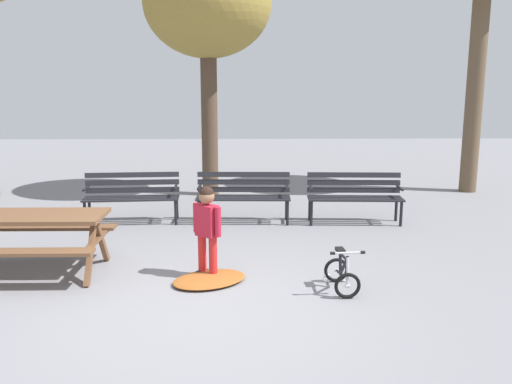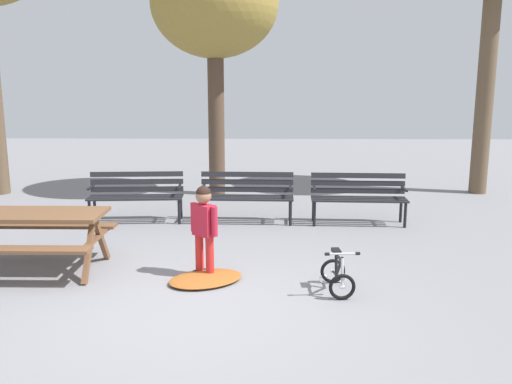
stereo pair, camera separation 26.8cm
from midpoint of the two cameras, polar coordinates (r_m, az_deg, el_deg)
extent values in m
plane|color=gray|center=(6.00, -7.77, -11.91)|extent=(36.00, 36.00, 0.00)
cube|color=brown|center=(7.33, -23.52, -2.36)|extent=(1.80, 0.77, 0.05)
cube|color=brown|center=(6.91, -25.04, -5.76)|extent=(1.80, 0.25, 0.04)
cube|color=brown|center=(7.89, -21.87, -3.47)|extent=(1.80, 0.25, 0.04)
cube|color=brown|center=(6.94, -18.05, -5.98)|extent=(0.06, 0.57, 0.76)
cube|color=brown|center=(7.40, -16.95, -4.84)|extent=(0.06, 0.57, 0.76)
cube|color=brown|center=(7.15, -17.51, -4.91)|extent=(0.08, 1.10, 0.04)
cube|color=#232328|center=(9.66, -13.58, -0.43)|extent=(1.60, 0.18, 0.03)
cube|color=#232328|center=(9.54, -13.68, -0.58)|extent=(1.60, 0.18, 0.03)
cube|color=#232328|center=(9.43, -13.79, -0.73)|extent=(1.60, 0.18, 0.03)
cube|color=#232328|center=(9.31, -13.90, -0.88)|extent=(1.60, 0.18, 0.03)
cube|color=#232328|center=(9.68, -13.57, 0.20)|extent=(1.60, 0.15, 0.09)
cube|color=#232328|center=(9.65, -13.61, 0.98)|extent=(1.60, 0.15, 0.09)
cube|color=#232328|center=(9.63, -13.65, 1.76)|extent=(1.60, 0.15, 0.09)
cylinder|color=black|center=(9.29, -9.24, -2.11)|extent=(0.05, 0.05, 0.44)
cylinder|color=black|center=(9.64, -9.09, -1.61)|extent=(0.05, 0.05, 0.44)
cube|color=black|center=(9.38, -9.24, 0.52)|extent=(0.07, 0.40, 0.03)
cylinder|color=black|center=(9.52, -18.28, -2.21)|extent=(0.05, 0.05, 0.44)
cylinder|color=black|center=(9.86, -17.82, -1.73)|extent=(0.05, 0.05, 0.44)
cube|color=black|center=(9.61, -18.19, 0.36)|extent=(0.07, 0.40, 0.03)
cube|color=#232328|center=(9.44, -2.13, -0.39)|extent=(1.60, 0.12, 0.03)
cube|color=#232328|center=(9.32, -2.16, -0.54)|extent=(1.60, 0.12, 0.03)
cube|color=#232328|center=(9.20, -2.20, -0.69)|extent=(1.60, 0.12, 0.03)
cube|color=#232328|center=(9.09, -2.24, -0.85)|extent=(1.60, 0.12, 0.03)
cube|color=#232328|center=(9.46, -2.12, 0.26)|extent=(1.60, 0.09, 0.09)
cube|color=#232328|center=(9.43, -2.13, 1.05)|extent=(1.60, 0.09, 0.09)
cube|color=#232328|center=(9.41, -2.13, 1.85)|extent=(1.60, 0.09, 0.09)
cylinder|color=black|center=(9.15, 2.48, -2.18)|extent=(0.05, 0.05, 0.44)
cylinder|color=black|center=(9.50, 2.41, -1.67)|extent=(0.05, 0.05, 0.44)
cube|color=black|center=(9.24, 2.47, 0.49)|extent=(0.05, 0.40, 0.03)
cylinder|color=black|center=(9.22, -6.88, -2.14)|extent=(0.05, 0.05, 0.44)
cylinder|color=black|center=(9.57, -6.60, -1.64)|extent=(0.05, 0.05, 0.44)
cube|color=black|center=(9.31, -6.80, 0.51)|extent=(0.05, 0.40, 0.03)
cube|color=#232328|center=(9.51, 9.40, -0.45)|extent=(1.60, 0.14, 0.03)
cube|color=#232328|center=(9.39, 9.50, -0.59)|extent=(1.60, 0.14, 0.03)
cube|color=#232328|center=(9.28, 9.60, -0.75)|extent=(1.60, 0.14, 0.03)
cube|color=#232328|center=(9.16, 9.71, -0.90)|extent=(1.60, 0.14, 0.03)
cube|color=#232328|center=(9.53, 9.39, 0.19)|extent=(1.60, 0.11, 0.09)
cube|color=#232328|center=(9.50, 9.41, 0.98)|extent=(1.60, 0.11, 0.09)
cube|color=#232328|center=(9.48, 9.44, 1.77)|extent=(1.60, 0.11, 0.09)
cylinder|color=black|center=(9.36, 14.19, -2.20)|extent=(0.05, 0.05, 0.44)
cylinder|color=black|center=(9.71, 13.73, -1.71)|extent=(0.05, 0.05, 0.44)
cube|color=black|center=(9.45, 14.07, 0.41)|extent=(0.06, 0.40, 0.03)
cylinder|color=black|center=(9.15, 4.99, -2.21)|extent=(0.05, 0.05, 0.44)
cylinder|color=black|center=(9.50, 4.86, -1.70)|extent=(0.05, 0.05, 0.44)
cube|color=black|center=(9.24, 4.96, 0.46)|extent=(0.06, 0.40, 0.03)
cylinder|color=red|center=(6.72, -5.68, -6.88)|extent=(0.10, 0.10, 0.52)
cube|color=black|center=(6.79, -5.64, -8.74)|extent=(0.17, 0.18, 0.06)
cylinder|color=red|center=(6.84, -6.79, -6.58)|extent=(0.10, 0.10, 0.52)
cube|color=black|center=(6.91, -6.74, -8.40)|extent=(0.17, 0.18, 0.06)
cube|color=#B71E33|center=(6.65, -6.32, -3.00)|extent=(0.31, 0.30, 0.39)
sphere|color=#996B4C|center=(6.58, -6.38, -0.42)|extent=(0.19, 0.19, 0.19)
sphere|color=black|center=(6.58, -6.38, -0.18)|extent=(0.18, 0.18, 0.18)
cylinder|color=#B71E33|center=(6.53, -5.20, -3.15)|extent=(0.08, 0.08, 0.36)
cylinder|color=#B71E33|center=(6.77, -7.41, -2.66)|extent=(0.08, 0.08, 0.36)
torus|color=black|center=(6.17, 8.34, -9.72)|extent=(0.30, 0.06, 0.30)
cylinder|color=silver|center=(6.17, 8.34, -9.72)|extent=(0.05, 0.04, 0.04)
torus|color=black|center=(6.65, 7.27, -8.14)|extent=(0.30, 0.06, 0.30)
cylinder|color=silver|center=(6.65, 7.27, -8.14)|extent=(0.05, 0.04, 0.04)
torus|color=white|center=(6.71, 8.18, -8.85)|extent=(0.11, 0.03, 0.11)
torus|color=white|center=(6.66, 6.32, -8.95)|extent=(0.11, 0.03, 0.11)
cylinder|color=black|center=(6.28, 7.99, -7.69)|extent=(0.06, 0.31, 0.32)
cylinder|color=black|center=(6.43, 7.66, -7.40)|extent=(0.04, 0.08, 0.27)
cylinder|color=black|center=(6.55, 7.47, -8.34)|extent=(0.04, 0.20, 0.05)
cylinder|color=silver|center=(6.14, 8.34, -8.26)|extent=(0.04, 0.07, 0.32)
cylinder|color=black|center=(6.27, 7.98, -6.77)|extent=(0.06, 0.32, 0.05)
cube|color=black|center=(6.41, 7.65, -6.08)|extent=(0.10, 0.18, 0.04)
cylinder|color=silver|center=(6.09, 8.35, -6.34)|extent=(0.34, 0.05, 0.02)
cylinder|color=black|center=(6.13, 9.90, -6.26)|extent=(0.05, 0.04, 0.04)
cylinder|color=black|center=(6.05, 6.78, -6.41)|extent=(0.05, 0.04, 0.04)
ellipsoid|color=#9E5623|center=(6.67, -6.08, -9.09)|extent=(1.11, 1.00, 0.07)
cylinder|color=brown|center=(11.57, -5.57, 7.17)|extent=(0.34, 0.34, 3.05)
ellipsoid|color=olive|center=(11.65, -5.81, 19.16)|extent=(2.60, 2.60, 2.20)
cylinder|color=brown|center=(12.70, 21.40, 9.63)|extent=(0.37, 0.37, 4.30)
camera|label=1|loc=(0.13, -91.00, -0.20)|focal=38.12mm
camera|label=2|loc=(0.13, 89.00, 0.20)|focal=38.12mm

